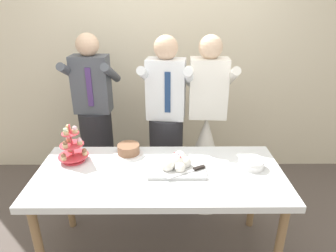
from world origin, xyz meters
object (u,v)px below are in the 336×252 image
at_px(person_bride, 205,148).
at_px(cupcake_stand, 72,147).
at_px(round_cake, 129,150).
at_px(person_groom, 166,134).
at_px(plate_stack, 252,163).
at_px(dessert_table, 160,181).
at_px(main_cake_tray, 177,164).
at_px(person_guest, 96,127).

bearing_deg(person_bride, cupcake_stand, -152.76).
height_order(round_cake, person_groom, person_groom).
relative_size(plate_stack, person_groom, 0.11).
distance_m(dessert_table, plate_stack, 0.70).
bearing_deg(round_cake, cupcake_stand, -166.16).
height_order(dessert_table, person_groom, person_groom).
bearing_deg(round_cake, plate_stack, -12.44).
bearing_deg(person_groom, cupcake_stand, -142.90).
height_order(dessert_table, main_cake_tray, main_cake_tray).
distance_m(plate_stack, person_bride, 0.76).
bearing_deg(dessert_table, plate_stack, 5.16).
relative_size(dessert_table, cupcake_stand, 5.90).
distance_m(cupcake_stand, person_groom, 0.91).
bearing_deg(person_groom, person_guest, 166.53).
bearing_deg(plate_stack, person_bride, 111.08).
distance_m(round_cake, person_guest, 0.73).
height_order(cupcake_stand, person_bride, person_bride).
distance_m(main_cake_tray, person_guest, 1.15).
bearing_deg(round_cake, person_bride, 34.12).
distance_m(person_groom, person_bride, 0.42).
bearing_deg(person_bride, dessert_table, -120.32).
xyz_separation_m(dessert_table, cupcake_stand, (-0.67, 0.17, 0.19)).
bearing_deg(person_bride, person_guest, 172.37).
relative_size(dessert_table, person_guest, 1.08).
xyz_separation_m(person_groom, person_bride, (0.38, 0.02, -0.16)).
distance_m(dessert_table, person_guest, 1.10).
height_order(round_cake, person_bride, person_bride).
distance_m(plate_stack, round_cake, 0.97).
bearing_deg(main_cake_tray, dessert_table, -160.35).
bearing_deg(cupcake_stand, plate_stack, -4.47).
relative_size(cupcake_stand, plate_stack, 1.73).
distance_m(person_bride, person_guest, 1.11).
height_order(main_cake_tray, round_cake, main_cake_tray).
height_order(main_cake_tray, person_guest, person_guest).
bearing_deg(person_guest, cupcake_stand, -91.18).
xyz_separation_m(cupcake_stand, person_bride, (1.10, 0.57, -0.31)).
relative_size(dessert_table, main_cake_tray, 4.29).
xyz_separation_m(plate_stack, person_bride, (-0.26, 0.67, -0.23)).
height_order(plate_stack, round_cake, round_cake).
xyz_separation_m(cupcake_stand, plate_stack, (1.36, -0.11, -0.08)).
height_order(person_groom, person_guest, same).
distance_m(cupcake_stand, person_bride, 1.28).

